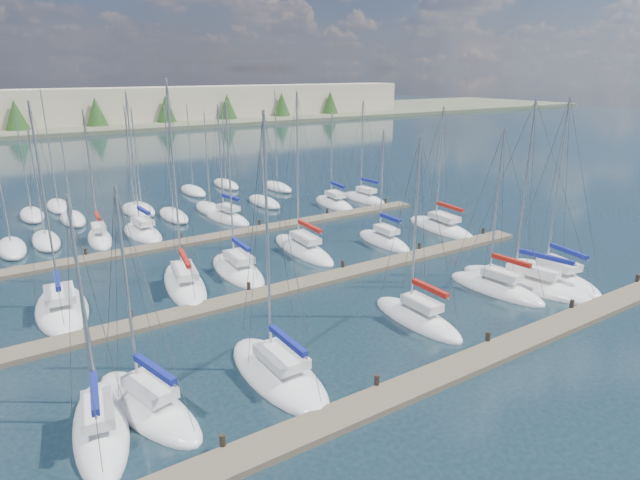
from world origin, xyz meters
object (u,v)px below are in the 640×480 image
sailboat_d (417,318)px  sailboat_j (238,270)px  sailboat_r (364,199)px  sailboat_i (185,284)px  sailboat_o (143,232)px  sailboat_m (441,228)px  sailboat_l (384,241)px  sailboat_e (496,288)px  sailboat_n (100,238)px  sailboat_f (525,284)px  sailboat_b (148,406)px  sailboat_h (62,309)px  sailboat_p (227,218)px  sailboat_k (303,249)px  sailboat_c (278,373)px  sailboat_g (553,277)px  sailboat_a (101,428)px  sailboat_q (334,204)px

sailboat_d → sailboat_j: size_ratio=0.90×
sailboat_r → sailboat_i: bearing=-156.0°
sailboat_d → sailboat_o: sailboat_o is taller
sailboat_m → sailboat_d: 20.60m
sailboat_m → sailboat_r: size_ratio=1.01×
sailboat_l → sailboat_e: size_ratio=0.89×
sailboat_n → sailboat_e: sailboat_n is taller
sailboat_l → sailboat_j: 14.05m
sailboat_f → sailboat_b: (-26.98, 0.21, -0.00)m
sailboat_l → sailboat_n: size_ratio=0.86×
sailboat_h → sailboat_n: bearing=75.2°
sailboat_f → sailboat_d: sailboat_f is taller
sailboat_d → sailboat_e: bearing=3.3°
sailboat_b → sailboat_r: sailboat_r is taller
sailboat_m → sailboat_j: sailboat_j is taller
sailboat_p → sailboat_l: size_ratio=1.16×
sailboat_r → sailboat_k: bearing=-146.2°
sailboat_f → sailboat_b: bearing=167.5°
sailboat_p → sailboat_c: sailboat_c is taller
sailboat_p → sailboat_e: bearing=-83.5°
sailboat_d → sailboat_b: size_ratio=1.09×
sailboat_m → sailboat_h: size_ratio=0.89×
sailboat_g → sailboat_e: bearing=179.9°
sailboat_m → sailboat_f: (-5.24, -13.51, 0.00)m
sailboat_p → sailboat_j: (-5.46, -14.34, -0.01)m
sailboat_p → sailboat_e: size_ratio=1.03×
sailboat_i → sailboat_b: bearing=-105.5°
sailboat_a → sailboat_q: bearing=50.9°
sailboat_l → sailboat_h: 26.47m
sailboat_e → sailboat_q: bearing=74.1°
sailboat_f → sailboat_l: bearing=87.0°
sailboat_a → sailboat_e: bearing=11.4°
sailboat_l → sailboat_a: size_ratio=0.96×
sailboat_d → sailboat_a: sailboat_d is taller
sailboat_l → sailboat_g: sailboat_g is taller
sailboat_p → sailboat_n: size_ratio=1.00×
sailboat_c → sailboat_q: sailboat_c is taller
sailboat_l → sailboat_o: bearing=142.2°
sailboat_h → sailboat_e: sailboat_h is taller
sailboat_k → sailboat_l: sailboat_k is taller
sailboat_p → sailboat_e: sailboat_p is taller
sailboat_c → sailboat_n: size_ratio=1.12×
sailboat_d → sailboat_o: (-9.07, 27.64, 0.00)m
sailboat_k → sailboat_b: sailboat_k is taller
sailboat_m → sailboat_o: sailboat_o is taller
sailboat_m → sailboat_l: (-7.34, -0.22, 0.01)m
sailboat_i → sailboat_g: bearing=-19.7°
sailboat_m → sailboat_d: (-15.64, -13.41, 0.01)m
sailboat_k → sailboat_d: (-1.05, -15.21, 0.00)m
sailboat_a → sailboat_i: bearing=67.3°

